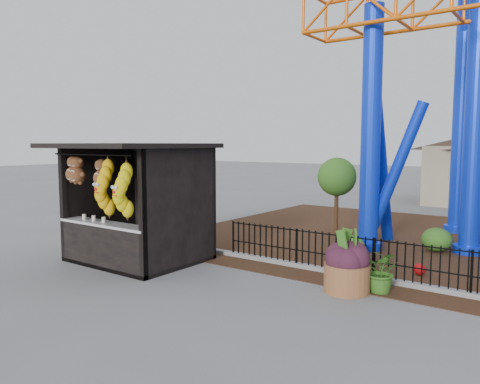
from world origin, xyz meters
The scene contains 9 objects.
ground centered at (0.00, 0.00, 0.00)m, with size 120.00×120.00×0.00m, color slate.
mulch_bed centered at (4.00, 8.00, 0.01)m, with size 18.00×12.00×0.02m, color #331E11.
curb centered at (4.00, 3.00, 0.06)m, with size 18.00×0.18×0.12m, color gray.
prize_booth centered at (-2.97, 0.92, 1.52)m, with size 3.50×3.40×3.12m.
picket_fence centered at (4.90, 3.00, 0.50)m, with size 12.20×0.06×1.00m, color black, non-canonical shape.
terracotta_planter centered at (2.61, 1.90, 0.31)m, with size 0.95×0.95×0.61m, color brown.
planter_foliage centered at (2.61, 1.90, 0.93)m, with size 0.70×0.70×0.64m, color #341423.
potted_plant centered at (3.23, 2.29, 0.46)m, with size 0.83×0.72×0.93m, color #225E1B.
landscaping centered at (4.36, 5.58, 0.31)m, with size 7.56×3.68×0.69m.
Camera 1 is at (6.46, -7.14, 3.10)m, focal length 35.00 mm.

